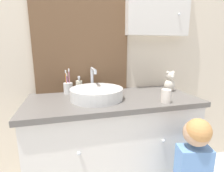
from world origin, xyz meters
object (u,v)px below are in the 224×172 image
Objects in this scene: teddy_bear at (170,82)px; drinking_cup at (166,96)px; toothbrush_holder at (68,87)px; child_figure at (192,171)px; sink_basin at (97,93)px; soap_dispenser at (79,86)px.

teddy_bear is 0.33m from drinking_cup.
toothbrush_holder reaches higher than child_figure.
sink_basin reaches higher than child_figure.
sink_basin reaches higher than drinking_cup.
sink_basin is 0.48m from drinking_cup.
child_figure is 4.96× the size of teddy_bear.
toothbrush_holder is 0.09m from soap_dispenser.
sink_basin is at bearing -61.51° from soap_dispenser.
toothbrush_holder is 1.44× the size of soap_dispenser.
child_figure is 0.68m from teddy_bear.
teddy_bear is (0.13, 0.50, 0.44)m from child_figure.
drinking_cup is (-0.06, 0.24, 0.41)m from child_figure.
toothbrush_holder is (-0.20, 0.20, 0.01)m from sink_basin.
child_figure is at bearing -42.88° from toothbrush_holder.
soap_dispenser is at bearing -2.71° from toothbrush_holder.
sink_basin is 3.08× the size of soap_dispenser.
drinking_cup is at bearing 105.22° from child_figure.
toothbrush_holder is 1.17× the size of teddy_bear.
child_figure is at bearing -41.44° from sink_basin.
teddy_bear is at bearing 53.65° from drinking_cup.
sink_basin is 2.50× the size of teddy_bear.
toothbrush_holder is at bearing 133.72° from sink_basin.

